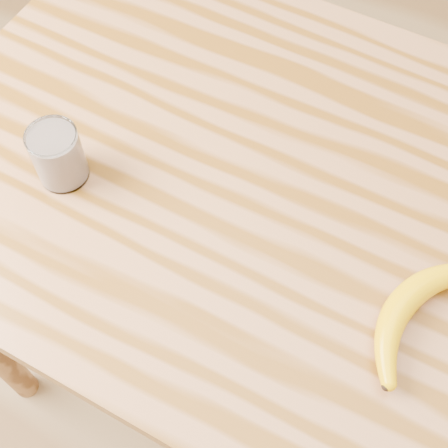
% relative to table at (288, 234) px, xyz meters
% --- Properties ---
extents(table, '(1.20, 0.80, 0.90)m').
position_rel_table_xyz_m(table, '(0.00, 0.00, 0.00)').
color(table, '#986339').
rests_on(table, ground).
extents(smoothie_glass, '(0.07, 0.07, 0.09)m').
position_rel_table_xyz_m(smoothie_glass, '(-0.32, -0.14, 0.18)').
color(smoothie_glass, white).
rests_on(smoothie_glass, table).
extents(banana, '(0.21, 0.34, 0.04)m').
position_rel_table_xyz_m(banana, '(0.20, -0.09, 0.15)').
color(banana, '#E9AD00').
rests_on(banana, table).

